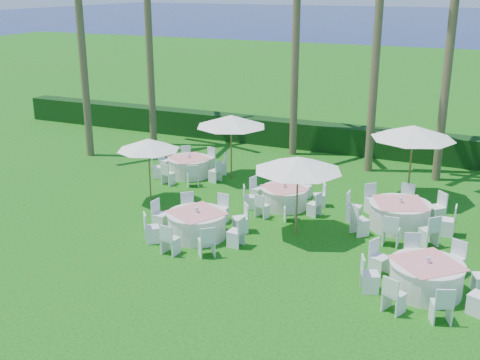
% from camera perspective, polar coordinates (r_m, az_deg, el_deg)
% --- Properties ---
extents(ground, '(120.00, 120.00, 0.00)m').
position_cam_1_polar(ground, '(17.08, -2.44, -7.10)').
color(ground, '#114F0D').
rests_on(ground, ground).
extents(hedge, '(34.00, 1.00, 1.20)m').
position_cam_1_polar(hedge, '(27.51, 8.85, 3.96)').
color(hedge, black).
rests_on(hedge, ground).
extents(ocean, '(260.00, 260.00, 0.00)m').
position_cam_1_polar(ocean, '(116.18, 21.46, 13.49)').
color(ocean, '#070D4B').
rests_on(ocean, ground).
extents(banquet_table_b, '(3.14, 3.14, 0.95)m').
position_cam_1_polar(banquet_table_b, '(18.09, -4.11, -4.18)').
color(banquet_table_b, white).
rests_on(banquet_table_b, ground).
extents(banquet_table_c, '(3.10, 3.10, 0.96)m').
position_cam_1_polar(banquet_table_c, '(15.65, 17.23, -8.76)').
color(banquet_table_c, white).
rests_on(banquet_table_c, ground).
extents(banquet_table_d, '(2.95, 2.95, 0.90)m').
position_cam_1_polar(banquet_table_d, '(23.77, -4.83, 1.29)').
color(banquet_table_d, white).
rests_on(banquet_table_d, ground).
extents(banquet_table_e, '(2.78, 2.78, 0.86)m').
position_cam_1_polar(banquet_table_e, '(20.45, 4.24, -1.60)').
color(banquet_table_e, white).
rests_on(banquet_table_e, ground).
extents(banquet_table_f, '(3.30, 3.30, 1.00)m').
position_cam_1_polar(banquet_table_f, '(19.33, 14.87, -3.19)').
color(banquet_table_f, white).
rests_on(banquet_table_f, ground).
extents(umbrella_a, '(2.16, 2.16, 2.26)m').
position_cam_1_polar(umbrella_a, '(20.66, -8.70, 3.36)').
color(umbrella_a, brown).
rests_on(umbrella_a, ground).
extents(umbrella_b, '(2.66, 2.66, 2.46)m').
position_cam_1_polar(umbrella_b, '(17.70, 5.53, 1.55)').
color(umbrella_b, brown).
rests_on(umbrella_b, ground).
extents(umbrella_c, '(2.71, 2.71, 2.52)m').
position_cam_1_polar(umbrella_c, '(22.88, -0.85, 5.63)').
color(umbrella_c, brown).
rests_on(umbrella_c, ground).
extents(umbrella_d, '(2.89, 2.89, 2.68)m').
position_cam_1_polar(umbrella_d, '(21.36, 16.12, 4.39)').
color(umbrella_d, brown).
rests_on(umbrella_d, ground).
extents(palm_a, '(4.37, 4.25, 9.04)m').
position_cam_1_polar(palm_a, '(27.90, -8.63, 13.31)').
color(palm_a, brown).
rests_on(palm_a, ground).
extents(palm_b, '(4.37, 4.25, 8.49)m').
position_cam_1_polar(palm_b, '(26.07, 5.30, 12.46)').
color(palm_b, brown).
rests_on(palm_b, ground).
extents(palm_c, '(4.33, 4.31, 11.18)m').
position_cam_1_polar(palm_c, '(23.98, 13.01, 14.88)').
color(palm_c, brown).
rests_on(palm_c, ground).
extents(palm_d, '(4.40, 3.99, 8.05)m').
position_cam_1_polar(palm_d, '(23.62, 19.12, 10.40)').
color(palm_d, brown).
rests_on(palm_d, ground).
extents(palm_f, '(4.40, 4.02, 9.09)m').
position_cam_1_polar(palm_f, '(26.58, -14.81, 12.73)').
color(palm_f, brown).
rests_on(palm_f, ground).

